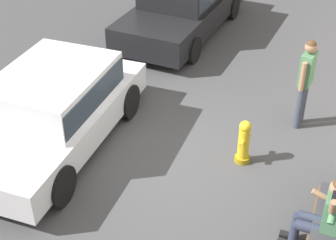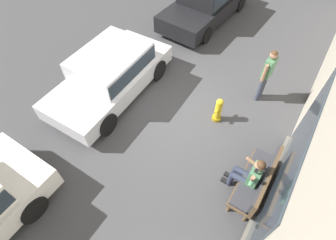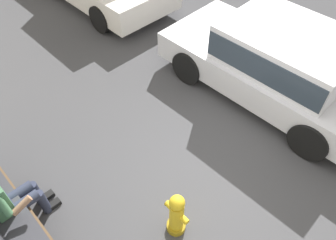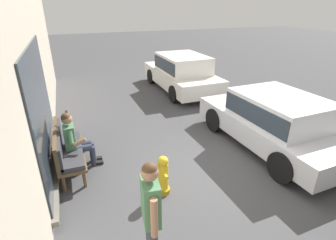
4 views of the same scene
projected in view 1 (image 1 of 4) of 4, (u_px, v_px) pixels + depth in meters
ground_plane at (167, 158)px, 8.82m from camera, size 60.00×60.00×0.00m
person_on_phone at (324, 215)px, 6.73m from camera, size 0.73×0.74×1.31m
parked_car_near at (184, 0)px, 12.66m from camera, size 4.58×2.05×1.52m
parked_car_mid at (53, 106)px, 8.77m from camera, size 4.15×2.01×1.38m
pedestrian_standing at (306, 77)px, 9.07m from camera, size 0.55×0.25×1.73m
fire_hydrant at (244, 142)px, 8.52m from camera, size 0.38×0.26×0.81m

